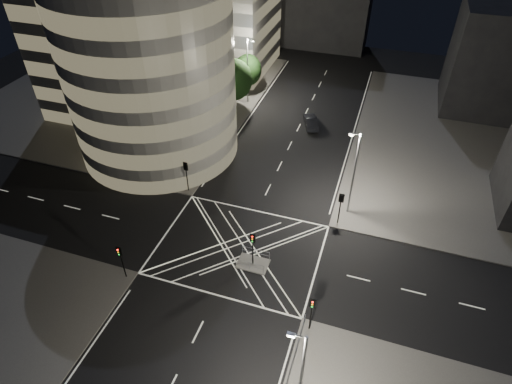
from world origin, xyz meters
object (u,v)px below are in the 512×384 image
(traffic_signal_fr, at_px, (341,203))
(street_lamp_left_far, at_px, (248,69))
(traffic_signal_nr, at_px, (312,308))
(street_lamp_left_near, at_px, (198,128))
(traffic_signal_nl, at_px, (121,256))
(street_lamp_right_near, at_px, (300,377))
(street_lamp_right_far, at_px, (354,172))
(traffic_signal_island, at_px, (253,243))
(traffic_signal_fl, at_px, (186,171))
(sedan, at_px, (311,121))
(central_island, at_px, (253,264))

(traffic_signal_fr, bearing_deg, street_lamp_left_far, 128.17)
(traffic_signal_nr, bearing_deg, traffic_signal_fr, 90.00)
(traffic_signal_nr, xyz_separation_m, street_lamp_left_near, (-18.24, 18.80, 2.63))
(traffic_signal_nl, distance_m, street_lamp_right_near, 19.78)
(street_lamp_right_far, height_order, street_lamp_right_near, same)
(traffic_signal_island, xyz_separation_m, street_lamp_left_near, (-11.44, 13.50, 2.63))
(traffic_signal_nl, xyz_separation_m, street_lamp_left_far, (-0.64, 36.80, 2.63))
(street_lamp_left_far, relative_size, street_lamp_right_near, 1.00)
(traffic_signal_fl, relative_size, traffic_signal_island, 1.00)
(street_lamp_left_near, bearing_deg, street_lamp_right_far, -9.03)
(traffic_signal_fr, relative_size, sedan, 0.86)
(central_island, xyz_separation_m, traffic_signal_fr, (6.80, 8.30, 2.84))
(central_island, bearing_deg, traffic_signal_nr, -37.93)
(traffic_signal_nl, relative_size, street_lamp_right_far, 0.40)
(central_island, distance_m, street_lamp_right_far, 13.98)
(traffic_signal_fr, xyz_separation_m, street_lamp_right_far, (0.64, 2.20, 2.63))
(traffic_signal_nr, height_order, sedan, traffic_signal_nr)
(traffic_signal_island, xyz_separation_m, sedan, (-0.50, 27.43, -2.15))
(street_lamp_left_far, distance_m, street_lamp_right_near, 47.88)
(street_lamp_left_far, distance_m, street_lamp_right_far, 28.23)
(street_lamp_left_near, relative_size, sedan, 2.15)
(central_island, distance_m, traffic_signal_nr, 9.08)
(street_lamp_right_far, xyz_separation_m, sedan, (-7.94, 16.93, -4.77))
(street_lamp_left_near, bearing_deg, traffic_signal_island, -49.73)
(traffic_signal_nl, distance_m, street_lamp_right_far, 24.27)
(traffic_signal_nr, height_order, traffic_signal_island, same)
(traffic_signal_fr, height_order, street_lamp_left_near, street_lamp_left_near)
(traffic_signal_fr, bearing_deg, street_lamp_right_near, -88.25)
(traffic_signal_fr, height_order, traffic_signal_island, same)
(central_island, xyz_separation_m, street_lamp_right_near, (7.44, -12.50, 5.47))
(traffic_signal_fr, bearing_deg, traffic_signal_island, -129.33)
(traffic_signal_nr, height_order, street_lamp_left_near, street_lamp_left_near)
(traffic_signal_fl, distance_m, street_lamp_left_near, 5.86)
(traffic_signal_fl, distance_m, street_lamp_left_far, 23.36)
(traffic_signal_nl, relative_size, street_lamp_left_near, 0.40)
(traffic_signal_fl, xyz_separation_m, traffic_signal_island, (10.80, -8.30, 0.00))
(traffic_signal_island, relative_size, street_lamp_left_near, 0.40)
(traffic_signal_fl, relative_size, traffic_signal_fr, 1.00)
(street_lamp_left_far, xyz_separation_m, street_lamp_right_near, (18.87, -44.00, 0.00))
(street_lamp_left_far, bearing_deg, central_island, -70.05)
(central_island, relative_size, street_lamp_left_near, 0.30)
(traffic_signal_fr, xyz_separation_m, street_lamp_left_far, (-18.24, 23.20, 2.63))
(traffic_signal_nr, bearing_deg, central_island, 142.07)
(traffic_signal_nr, bearing_deg, traffic_signal_island, 142.07)
(traffic_signal_fr, distance_m, traffic_signal_nr, 13.60)
(central_island, height_order, sedan, sedan)
(traffic_signal_fl, bearing_deg, traffic_signal_fr, 0.00)
(central_island, bearing_deg, street_lamp_left_far, 109.95)
(sedan, bearing_deg, street_lamp_right_far, 94.09)
(street_lamp_left_near, height_order, street_lamp_left_far, same)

